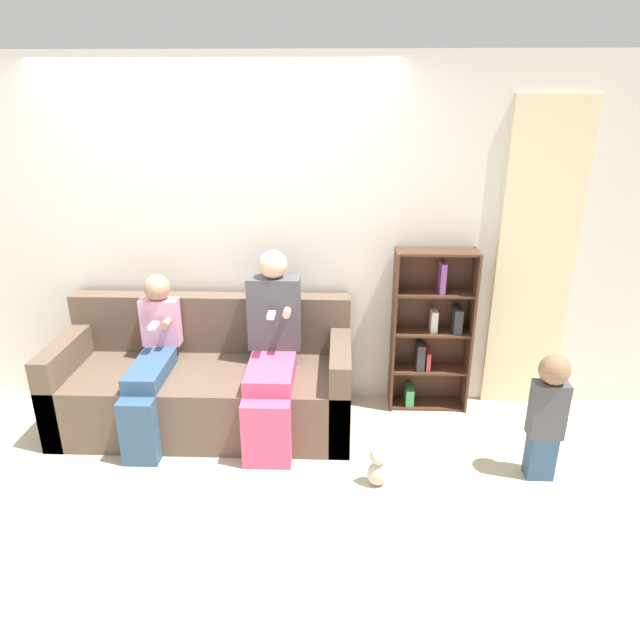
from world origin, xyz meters
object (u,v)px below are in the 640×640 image
object	(u,v)px
toddler_standing	(548,412)
teddy_bear	(378,468)
adult_seated	(272,348)
child_seated	(151,361)
bookshelf	(431,332)
couch	(207,385)

from	to	relation	value
toddler_standing	teddy_bear	xyz separation A→B (m)	(-1.03, -0.13, -0.34)
adult_seated	child_seated	world-z (taller)	adult_seated
adult_seated	teddy_bear	world-z (taller)	adult_seated
toddler_standing	adult_seated	bearing A→B (deg)	164.81
child_seated	teddy_bear	xyz separation A→B (m)	(1.54, -0.55, -0.44)
toddler_standing	bookshelf	size ratio (longest dim) A/B	0.68
bookshelf	teddy_bear	xyz separation A→B (m)	(-0.44, -1.03, -0.49)
couch	teddy_bear	xyz separation A→B (m)	(1.21, -0.70, -0.18)
adult_seated	bookshelf	size ratio (longest dim) A/B	1.03
adult_seated	child_seated	distance (m)	0.84
couch	adult_seated	size ratio (longest dim) A/B	1.62
child_seated	teddy_bear	distance (m)	1.70
bookshelf	adult_seated	bearing A→B (deg)	-159.29
couch	toddler_standing	xyz separation A→B (m)	(2.24, -0.57, 0.17)
bookshelf	couch	bearing A→B (deg)	-168.57
adult_seated	couch	bearing A→B (deg)	168.39
child_seated	toddler_standing	bearing A→B (deg)	-9.46
couch	adult_seated	world-z (taller)	adult_seated
toddler_standing	couch	bearing A→B (deg)	165.60
adult_seated	toddler_standing	bearing A→B (deg)	-15.19
adult_seated	child_seated	size ratio (longest dim) A/B	1.17
child_seated	bookshelf	world-z (taller)	bookshelf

